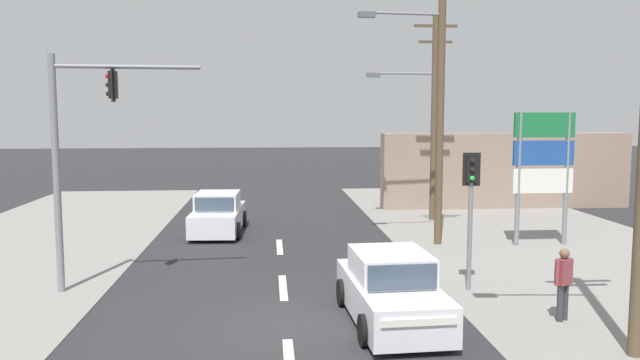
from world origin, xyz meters
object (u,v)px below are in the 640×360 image
(utility_pole_midground_right, at_px, (438,76))
(shopping_plaza_sign, at_px, (543,159))
(traffic_signal_mast, at_px, (78,142))
(pedestrian_at_kerb, at_px, (563,280))
(utility_pole_background_right, at_px, (431,111))
(sedan_oncoming_near, at_px, (218,215))
(sedan_oncoming_mid, at_px, (391,291))
(pedestal_signal_right_kerb, at_px, (471,198))

(utility_pole_midground_right, height_order, shopping_plaza_sign, utility_pole_midground_right)
(traffic_signal_mast, distance_m, pedestrian_at_kerb, 11.97)
(utility_pole_midground_right, xyz_separation_m, utility_pole_background_right, (1.07, 4.87, -1.17))
(traffic_signal_mast, height_order, pedestrian_at_kerb, traffic_signal_mast)
(utility_pole_midground_right, distance_m, sedan_oncoming_near, 9.61)
(sedan_oncoming_mid, relative_size, pedestrian_at_kerb, 2.65)
(utility_pole_midground_right, bearing_deg, sedan_oncoming_near, 160.24)
(utility_pole_background_right, height_order, shopping_plaza_sign, utility_pole_background_right)
(pedestal_signal_right_kerb, relative_size, pedestrian_at_kerb, 2.18)
(traffic_signal_mast, xyz_separation_m, shopping_plaza_sign, (14.08, 4.42, -0.85))
(sedan_oncoming_mid, xyz_separation_m, sedan_oncoming_near, (-4.56, 10.61, 0.00))
(utility_pole_background_right, bearing_deg, traffic_signal_mast, -139.84)
(utility_pole_background_right, xyz_separation_m, pedestal_signal_right_kerb, (-1.69, -10.51, -2.23))
(utility_pole_midground_right, bearing_deg, pedestrian_at_kerb, -85.33)
(traffic_signal_mast, xyz_separation_m, sedan_oncoming_mid, (7.39, -2.99, -3.13))
(shopping_plaza_sign, distance_m, pedestrian_at_kerb, 8.48)
(utility_pole_midground_right, relative_size, shopping_plaza_sign, 2.36)
(utility_pole_midground_right, distance_m, pedestrian_at_kerb, 9.51)
(traffic_signal_mast, relative_size, sedan_oncoming_mid, 1.39)
(traffic_signal_mast, bearing_deg, shopping_plaza_sign, 17.43)
(traffic_signal_mast, height_order, pedestal_signal_right_kerb, traffic_signal_mast)
(traffic_signal_mast, relative_size, shopping_plaza_sign, 1.30)
(utility_pole_midground_right, relative_size, pedestrian_at_kerb, 6.67)
(utility_pole_midground_right, xyz_separation_m, pedestrian_at_kerb, (0.66, -8.13, -4.88))
(traffic_signal_mast, height_order, sedan_oncoming_mid, traffic_signal_mast)
(utility_pole_background_right, relative_size, pedestal_signal_right_kerb, 2.41)
(utility_pole_midground_right, bearing_deg, shopping_plaza_sign, -7.11)
(utility_pole_midground_right, xyz_separation_m, traffic_signal_mast, (-10.48, -4.87, -1.98))
(traffic_signal_mast, bearing_deg, pedestal_signal_right_kerb, -4.44)
(pedestal_signal_right_kerb, bearing_deg, sedan_oncoming_near, 130.00)
(pedestal_signal_right_kerb, xyz_separation_m, sedan_oncoming_mid, (-2.47, -2.22, -1.71))
(utility_pole_background_right, relative_size, sedan_oncoming_near, 1.99)
(pedestrian_at_kerb, bearing_deg, shopping_plaza_sign, 69.06)
(shopping_plaza_sign, bearing_deg, traffic_signal_mast, -162.57)
(utility_pole_background_right, xyz_separation_m, sedan_oncoming_near, (-8.72, -2.12, -3.94))
(traffic_signal_mast, distance_m, sedan_oncoming_near, 8.71)
(traffic_signal_mast, bearing_deg, sedan_oncoming_near, 69.68)
(pedestal_signal_right_kerb, height_order, pedestrian_at_kerb, pedestal_signal_right_kerb)
(shopping_plaza_sign, bearing_deg, pedestrian_at_kerb, -110.94)
(sedan_oncoming_near, bearing_deg, traffic_signal_mast, -110.32)
(shopping_plaza_sign, height_order, sedan_oncoming_near, shopping_plaza_sign)
(pedestal_signal_right_kerb, distance_m, shopping_plaza_sign, 6.71)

